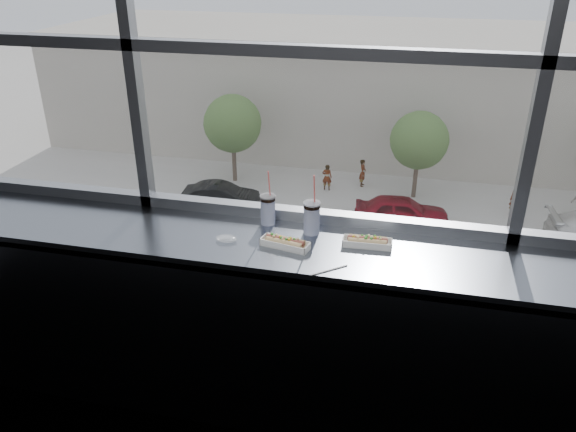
% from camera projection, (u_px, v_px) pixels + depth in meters
% --- Properties ---
extents(wall_back_lower, '(6.00, 0.00, 6.00)m').
position_uv_depth(wall_back_lower, '(316.00, 304.00, 3.30)').
color(wall_back_lower, black).
rests_on(wall_back_lower, ground).
extents(counter, '(6.00, 0.55, 0.06)m').
position_uv_depth(counter, '(308.00, 250.00, 2.83)').
color(counter, gray).
rests_on(counter, ground).
extents(counter_fascia, '(6.00, 0.04, 1.04)m').
position_uv_depth(counter_fascia, '(297.00, 364.00, 2.84)').
color(counter_fascia, gray).
rests_on(counter_fascia, ground).
extents(hotdog_tray_left, '(0.26, 0.13, 0.06)m').
position_uv_depth(hotdog_tray_left, '(285.00, 243.00, 2.79)').
color(hotdog_tray_left, white).
rests_on(hotdog_tray_left, counter).
extents(hotdog_tray_right, '(0.25, 0.09, 0.06)m').
position_uv_depth(hotdog_tray_right, '(367.00, 241.00, 2.80)').
color(hotdog_tray_right, white).
rests_on(hotdog_tray_right, counter).
extents(soda_cup_left, '(0.09, 0.09, 0.31)m').
position_uv_depth(soda_cup_left, '(268.00, 208.00, 2.99)').
color(soda_cup_left, white).
rests_on(soda_cup_left, counter).
extents(soda_cup_right, '(0.09, 0.09, 0.33)m').
position_uv_depth(soda_cup_right, '(312.00, 216.00, 2.89)').
color(soda_cup_right, white).
rests_on(soda_cup_right, counter).
extents(loose_straw, '(0.15, 0.13, 0.01)m').
position_uv_depth(loose_straw, '(329.00, 270.00, 2.60)').
color(loose_straw, white).
rests_on(loose_straw, counter).
extents(wrapper, '(0.10, 0.07, 0.03)m').
position_uv_depth(wrapper, '(226.00, 238.00, 2.85)').
color(wrapper, silver).
rests_on(wrapper, counter).
extents(plaza_ground, '(120.00, 120.00, 0.00)m').
position_uv_depth(plaza_ground, '(409.00, 121.00, 46.41)').
color(plaza_ground, '#B3AEA5').
rests_on(plaza_ground, ground).
extents(street_asphalt, '(80.00, 10.00, 0.06)m').
position_uv_depth(street_asphalt, '(390.00, 264.00, 25.87)').
color(street_asphalt, black).
rests_on(street_asphalt, plaza_ground).
extents(far_sidewalk, '(80.00, 6.00, 0.04)m').
position_uv_depth(far_sidewalk, '(399.00, 196.00, 32.86)').
color(far_sidewalk, '#B3AEA5').
rests_on(far_sidewalk, plaza_ground).
extents(far_building, '(50.00, 14.00, 8.00)m').
position_uv_depth(far_building, '(411.00, 88.00, 39.84)').
color(far_building, '#AFA697').
rests_on(far_building, plaza_ground).
extents(car_near_a, '(3.65, 7.21, 2.31)m').
position_uv_depth(car_near_a, '(71.00, 251.00, 24.63)').
color(car_near_a, '#AFB1D2').
rests_on(car_near_a, street_asphalt).
extents(car_far_a, '(2.99, 5.86, 1.88)m').
position_uv_depth(car_far_a, '(221.00, 192.00, 30.87)').
color(car_far_a, black).
rests_on(car_far_a, street_asphalt).
extents(car_near_b, '(2.84, 6.21, 2.03)m').
position_uv_depth(car_near_b, '(222.00, 273.00, 23.27)').
color(car_near_b, black).
rests_on(car_near_b, street_asphalt).
extents(car_far_b, '(3.45, 6.83, 2.19)m').
position_uv_depth(car_far_b, '(402.00, 207.00, 28.81)').
color(car_far_b, '#8C000E').
rests_on(car_far_b, street_asphalt).
extents(car_near_c, '(2.55, 6.05, 2.01)m').
position_uv_depth(car_near_c, '(437.00, 300.00, 21.52)').
color(car_near_c, maroon).
rests_on(car_near_c, street_asphalt).
extents(pedestrian_c, '(0.93, 0.70, 2.10)m').
position_uv_depth(pedestrian_c, '(516.00, 197.00, 30.11)').
color(pedestrian_c, '#66605B').
rests_on(pedestrian_c, far_sidewalk).
extents(pedestrian_a, '(0.85, 0.64, 1.92)m').
position_uv_depth(pedestrian_a, '(327.00, 175.00, 33.17)').
color(pedestrian_a, '#66605B').
rests_on(pedestrian_a, far_sidewalk).
extents(pedestrian_b, '(0.67, 0.89, 2.01)m').
position_uv_depth(pedestrian_b, '(363.00, 170.00, 33.70)').
color(pedestrian_b, '#66605B').
rests_on(pedestrian_b, far_sidewalk).
extents(tree_left, '(3.47, 3.47, 5.42)m').
position_uv_depth(tree_left, '(233.00, 124.00, 33.29)').
color(tree_left, '#47382B').
rests_on(tree_left, far_sidewalk).
extents(tree_center, '(3.27, 3.27, 5.11)m').
position_uv_depth(tree_center, '(419.00, 140.00, 31.17)').
color(tree_center, '#47382B').
rests_on(tree_center, far_sidewalk).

